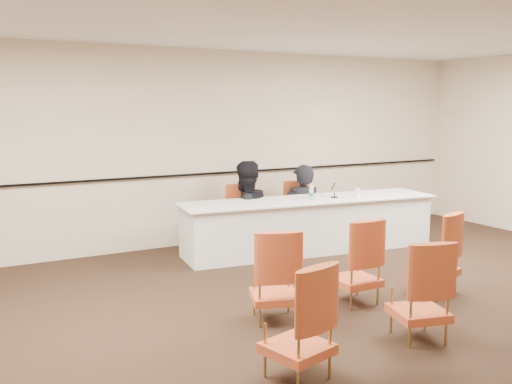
# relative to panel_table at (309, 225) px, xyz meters

# --- Properties ---
(floor) EXTENTS (10.00, 10.00, 0.00)m
(floor) POSITION_rel_panel_table_xyz_m (-1.16, -2.77, -0.39)
(floor) COLOR black
(floor) RESTS_ON ground
(ceiling) EXTENTS (10.00, 10.00, 0.00)m
(ceiling) POSITION_rel_panel_table_xyz_m (-1.16, -2.77, 2.61)
(ceiling) COLOR white
(ceiling) RESTS_ON ground
(wall_back) EXTENTS (10.00, 0.04, 3.00)m
(wall_back) POSITION_rel_panel_table_xyz_m (-1.16, 1.23, 1.11)
(wall_back) COLOR beige
(wall_back) RESTS_ON ground
(wall_rail) EXTENTS (9.80, 0.04, 0.03)m
(wall_rail) POSITION_rel_panel_table_xyz_m (-1.16, 1.19, 0.71)
(wall_rail) COLOR black
(wall_rail) RESTS_ON wall_back
(panel_table) EXTENTS (3.98, 1.35, 0.78)m
(panel_table) POSITION_rel_panel_table_xyz_m (0.00, 0.00, 0.00)
(panel_table) COLOR white
(panel_table) RESTS_ON ground
(panelist_main) EXTENTS (0.74, 0.60, 1.74)m
(panelist_main) POSITION_rel_panel_table_xyz_m (0.23, 0.55, -0.03)
(panelist_main) COLOR black
(panelist_main) RESTS_ON ground
(panelist_main_chair) EXTENTS (0.55, 0.55, 0.95)m
(panelist_main_chair) POSITION_rel_panel_table_xyz_m (0.23, 0.55, 0.08)
(panelist_main_chair) COLOR #AA401E
(panelist_main_chair) RESTS_ON ground
(panelist_second) EXTENTS (0.95, 0.79, 1.78)m
(panelist_second) POSITION_rel_panel_table_xyz_m (-0.74, 0.66, 0.05)
(panelist_second) COLOR black
(panelist_second) RESTS_ON ground
(panelist_second_chair) EXTENTS (0.55, 0.55, 0.95)m
(panelist_second_chair) POSITION_rel_panel_table_xyz_m (-0.74, 0.66, 0.08)
(panelist_second_chair) COLOR #AA401E
(panelist_second_chair) RESTS_ON ground
(papers) EXTENTS (0.36, 0.32, 0.00)m
(papers) POSITION_rel_panel_table_xyz_m (0.40, -0.06, 0.39)
(papers) COLOR silver
(papers) RESTS_ON panel_table
(microphone) EXTENTS (0.16, 0.22, 0.27)m
(microphone) POSITION_rel_panel_table_xyz_m (0.37, -0.10, 0.53)
(microphone) COLOR black
(microphone) RESTS_ON panel_table
(water_bottle) EXTENTS (0.07, 0.07, 0.23)m
(water_bottle) POSITION_rel_panel_table_xyz_m (0.02, -0.00, 0.51)
(water_bottle) COLOR teal
(water_bottle) RESTS_ON panel_table
(drinking_glass) EXTENTS (0.09, 0.09, 0.10)m
(drinking_glass) POSITION_rel_panel_table_xyz_m (0.03, -0.12, 0.44)
(drinking_glass) COLOR white
(drinking_glass) RESTS_ON panel_table
(coffee_cup) EXTENTS (0.12, 0.12, 0.14)m
(coffee_cup) POSITION_rel_panel_table_xyz_m (0.70, -0.23, 0.46)
(coffee_cup) COLOR white
(coffee_cup) RESTS_ON panel_table
(aud_chair_front_left) EXTENTS (0.64, 0.64, 0.95)m
(aud_chair_front_left) POSITION_rel_panel_table_xyz_m (-1.90, -2.18, 0.08)
(aud_chair_front_left) COLOR #AA401E
(aud_chair_front_left) RESTS_ON ground
(aud_chair_front_mid) EXTENTS (0.51, 0.51, 0.95)m
(aud_chair_front_mid) POSITION_rel_panel_table_xyz_m (-0.86, -2.15, 0.08)
(aud_chair_front_mid) COLOR #AA401E
(aud_chair_front_mid) RESTS_ON ground
(aud_chair_front_right) EXTENTS (0.63, 0.63, 0.95)m
(aud_chair_front_right) POSITION_rel_panel_table_xyz_m (0.17, -2.31, 0.08)
(aud_chair_front_right) COLOR #AA401E
(aud_chair_front_right) RESTS_ON ground
(aud_chair_back_left) EXTENTS (0.61, 0.61, 0.95)m
(aud_chair_back_left) POSITION_rel_panel_table_xyz_m (-2.37, -3.33, 0.08)
(aud_chair_back_left) COLOR #AA401E
(aud_chair_back_left) RESTS_ON ground
(aud_chair_back_mid) EXTENTS (0.61, 0.61, 0.95)m
(aud_chair_back_mid) POSITION_rel_panel_table_xyz_m (-0.96, -3.21, 0.08)
(aud_chair_back_mid) COLOR #AA401E
(aud_chair_back_mid) RESTS_ON ground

